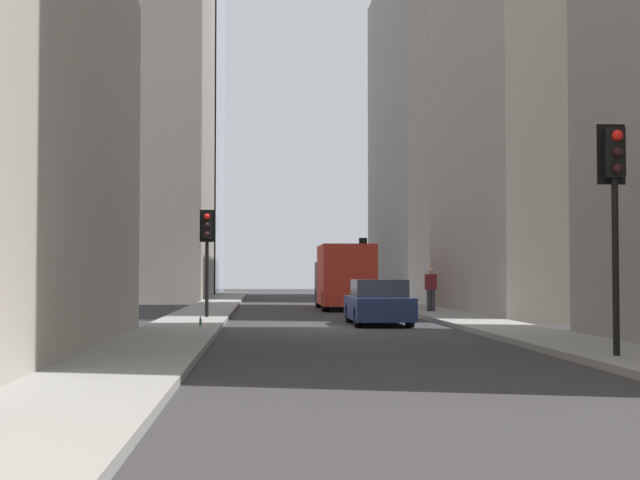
{
  "coord_description": "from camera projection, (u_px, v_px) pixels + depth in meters",
  "views": [
    {
      "loc": [
        -26.91,
        2.22,
        1.61
      ],
      "look_at": [
        18.51,
        -0.63,
        3.28
      ],
      "focal_mm": 51.17,
      "sensor_mm": 36.0,
      "label": 1
    }
  ],
  "objects": [
    {
      "name": "ground_plane",
      "position": [
        338.0,
        328.0,
        26.92
      ],
      "size": [
        135.0,
        135.0,
        0.0
      ],
      "primitive_type": "plane",
      "color": "#302D30"
    },
    {
      "name": "sidewalk_right",
      "position": [
        185.0,
        326.0,
        26.64
      ],
      "size": [
        90.0,
        2.2,
        0.14
      ],
      "primitive_type": "cube",
      "color": "gray",
      "rests_on": "ground_plane"
    },
    {
      "name": "sidewalk_left",
      "position": [
        488.0,
        325.0,
        27.21
      ],
      "size": [
        90.0,
        2.2,
        0.14
      ],
      "primitive_type": "cube",
      "color": "gray",
      "rests_on": "ground_plane"
    },
    {
      "name": "building_left_far",
      "position": [
        461.0,
        133.0,
        59.02
      ],
      "size": [
        18.65,
        10.0,
        21.37
      ],
      "color": "gray",
      "rests_on": "ground_plane"
    },
    {
      "name": "building_right_far",
      "position": [
        131.0,
        39.0,
        57.72
      ],
      "size": [
        15.23,
        10.0,
        32.95
      ],
      "color": "gray",
      "rests_on": "ground_plane"
    },
    {
      "name": "delivery_truck",
      "position": [
        344.0,
        277.0,
        40.67
      ],
      "size": [
        6.46,
        2.25,
        2.84
      ],
      "color": "red",
      "rests_on": "ground_plane"
    },
    {
      "name": "sedan_navy",
      "position": [
        378.0,
        304.0,
        28.53
      ],
      "size": [
        4.3,
        1.78,
        1.42
      ],
      "color": "navy",
      "rests_on": "ground_plane"
    },
    {
      "name": "traffic_light_foreground",
      "position": [
        615.0,
        184.0,
        16.37
      ],
      "size": [
        0.43,
        0.52,
        4.18
      ],
      "color": "black",
      "rests_on": "sidewalk_left"
    },
    {
      "name": "traffic_light_midblock",
      "position": [
        207.0,
        238.0,
        30.88
      ],
      "size": [
        0.43,
        0.52,
        3.64
      ],
      "color": "black",
      "rests_on": "sidewalk_right"
    },
    {
      "name": "traffic_light_far_junction",
      "position": [
        363.0,
        253.0,
        58.29
      ],
      "size": [
        0.43,
        0.52,
        3.76
      ],
      "color": "black",
      "rests_on": "sidewalk_left"
    },
    {
      "name": "pedestrian",
      "position": [
        431.0,
        287.0,
        35.45
      ],
      "size": [
        0.26,
        0.44,
        1.7
      ],
      "color": "#33333D",
      "rests_on": "sidewalk_left"
    },
    {
      "name": "discarded_bottle",
      "position": [
        200.0,
        322.0,
        25.45
      ],
      "size": [
        0.07,
        0.07,
        0.27
      ],
      "color": "#236033",
      "rests_on": "sidewalk_right"
    }
  ]
}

